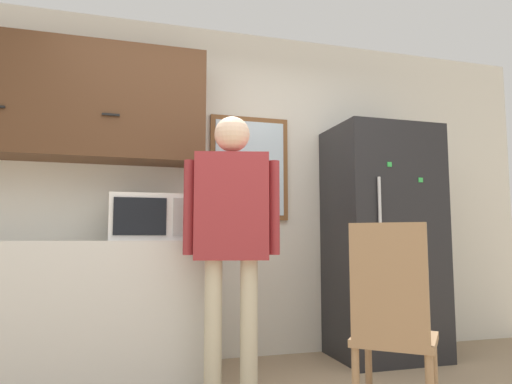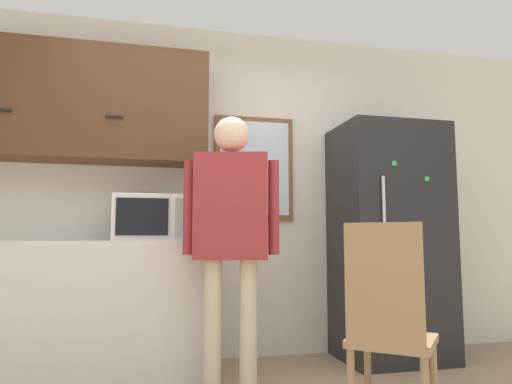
{
  "view_description": "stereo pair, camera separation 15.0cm",
  "coord_description": "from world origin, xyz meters",
  "px_view_note": "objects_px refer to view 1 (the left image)",
  "views": [
    {
      "loc": [
        -0.68,
        -1.9,
        0.95
      ],
      "look_at": [
        0.14,
        0.96,
        1.25
      ],
      "focal_mm": 32.0,
      "sensor_mm": 36.0,
      "label": 1
    },
    {
      "loc": [
        -0.54,
        -1.93,
        0.95
      ],
      "look_at": [
        0.14,
        0.96,
        1.25
      ],
      "focal_mm": 32.0,
      "sensor_mm": 36.0,
      "label": 2
    }
  ],
  "objects_px": {
    "microwave": "(146,218)",
    "person": "(232,220)",
    "refrigerator": "(383,241)",
    "chair": "(392,318)"
  },
  "relations": [
    {
      "from": "chair",
      "to": "microwave",
      "type": "bearing_deg",
      "value": -5.05
    },
    {
      "from": "person",
      "to": "refrigerator",
      "type": "bearing_deg",
      "value": 32.79
    },
    {
      "from": "person",
      "to": "microwave",
      "type": "bearing_deg",
      "value": 149.16
    },
    {
      "from": "microwave",
      "to": "chair",
      "type": "bearing_deg",
      "value": -45.22
    },
    {
      "from": "microwave",
      "to": "person",
      "type": "relative_size",
      "value": 0.28
    },
    {
      "from": "microwave",
      "to": "person",
      "type": "xyz_separation_m",
      "value": [
        0.51,
        -0.5,
        -0.03
      ]
    },
    {
      "from": "microwave",
      "to": "refrigerator",
      "type": "xyz_separation_m",
      "value": [
        1.89,
        -0.02,
        -0.17
      ]
    },
    {
      "from": "refrigerator",
      "to": "microwave",
      "type": "bearing_deg",
      "value": 179.45
    },
    {
      "from": "microwave",
      "to": "chair",
      "type": "relative_size",
      "value": 0.48
    },
    {
      "from": "person",
      "to": "chair",
      "type": "distance_m",
      "value": 1.12
    }
  ]
}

